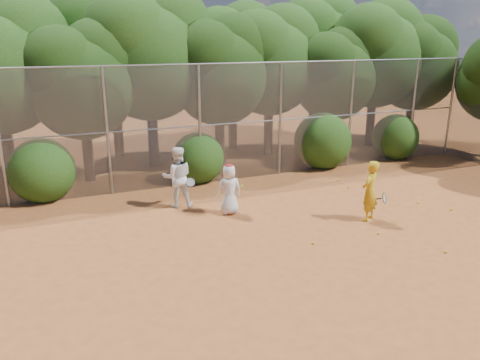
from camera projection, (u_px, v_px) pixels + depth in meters
name	position (u px, v px, depth m)	size (l,w,h in m)	color
ground	(318.00, 247.00, 11.20)	(80.00, 80.00, 0.00)	#944C21
fence_back	(225.00, 122.00, 15.85)	(20.05, 0.09, 4.03)	gray
tree_2	(82.00, 76.00, 15.44)	(3.99, 3.47, 5.47)	black
tree_3	(150.00, 49.00, 17.01)	(4.89, 4.26, 6.70)	black
tree_4	(220.00, 67.00, 17.57)	(4.19, 3.64, 5.73)	black
tree_5	(270.00, 57.00, 19.11)	(4.51, 3.92, 6.17)	black
tree_6	(335.00, 71.00, 19.31)	(3.86, 3.36, 5.29)	black
tree_7	(377.00, 50.00, 20.52)	(4.77, 4.14, 6.53)	black
tree_8	(416.00, 60.00, 21.12)	(4.25, 3.70, 5.82)	black
tree_10	(113.00, 42.00, 18.52)	(5.15, 4.48, 7.06)	black
tree_11	(233.00, 53.00, 20.13)	(4.64, 4.03, 6.35)	black
tree_12	(317.00, 44.00, 22.21)	(5.02, 4.37, 6.88)	black
bush_0	(41.00, 168.00, 14.28)	(2.00, 2.00, 2.00)	#1C3F0F
bush_1	(198.00, 156.00, 16.13)	(1.80, 1.80, 1.80)	#1C3F0F
bush_2	(323.00, 138.00, 17.90)	(2.20, 2.20, 2.20)	#1C3F0F
bush_3	(395.00, 135.00, 19.23)	(1.90, 1.90, 1.90)	#1C3F0F
player_yellow	(370.00, 191.00, 12.64)	(0.87, 0.66, 1.68)	gold
player_teen	(229.00, 189.00, 13.14)	(0.73, 0.50, 1.46)	white
player_white	(177.00, 177.00, 13.65)	(1.00, 0.85, 1.81)	white
ball_0	(378.00, 234.00, 11.91)	(0.07, 0.07, 0.07)	#C5D526
ball_1	(348.00, 187.00, 15.55)	(0.07, 0.07, 0.07)	#C5D526
ball_2	(446.00, 252.00, 10.89)	(0.07, 0.07, 0.07)	#C5D526
ball_3	(418.00, 202.00, 14.14)	(0.07, 0.07, 0.07)	#C5D526
ball_4	(313.00, 243.00, 11.35)	(0.07, 0.07, 0.07)	#C5D526
ball_5	(338.00, 180.00, 16.30)	(0.07, 0.07, 0.07)	#C5D526
ball_6	(452.00, 209.00, 13.57)	(0.07, 0.07, 0.07)	#C5D526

